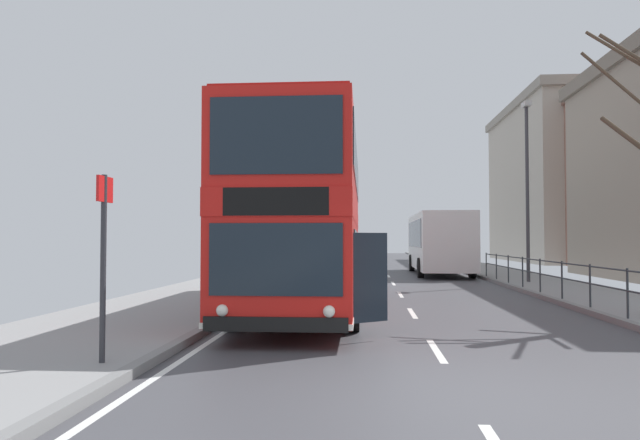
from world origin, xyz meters
TOP-DOWN VIEW (x-y plane):
  - ground at (-0.72, -0.00)m, footprint 15.80×140.00m
  - double_decker_bus_main at (-2.65, 7.89)m, footprint 3.27×11.43m
  - background_bus_far_lane at (2.71, 23.58)m, footprint 2.76×9.57m
  - pedestrian_railing_far_kerb at (4.45, 9.87)m, footprint 0.05×20.55m
  - bus_stop_sign_near at (-4.79, 0.65)m, footprint 0.08×0.44m
  - street_lamp_far_side at (5.37, 16.56)m, footprint 0.28×0.60m
  - background_building_00 at (17.36, 42.94)m, footprint 12.50×18.32m

SIDE VIEW (x-z plane):
  - ground at x=-0.72m, z-range -0.06..0.14m
  - pedestrian_railing_far_kerb at x=4.45m, z-range 0.33..1.40m
  - background_bus_far_lane at x=2.71m, z-range 0.14..3.29m
  - bus_stop_sign_near at x=-4.79m, z-range 0.44..3.04m
  - double_decker_bus_main at x=-2.65m, z-range 0.10..4.60m
  - street_lamp_far_side at x=5.37m, z-range 0.74..8.01m
  - background_building_00 at x=17.36m, z-range 0.03..13.42m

